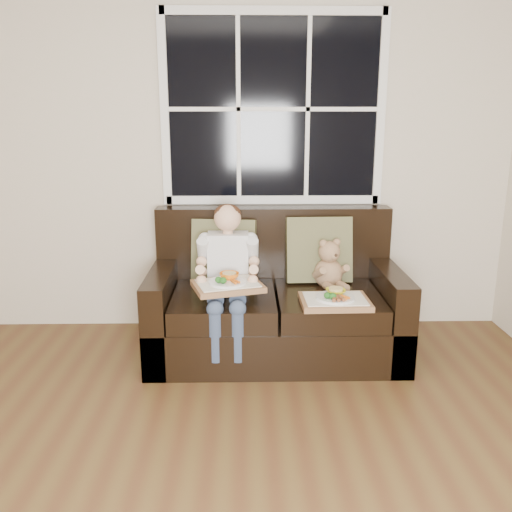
{
  "coord_description": "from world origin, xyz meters",
  "views": [
    {
      "loc": [
        0.27,
        -1.56,
        1.61
      ],
      "look_at": [
        0.33,
        1.85,
        0.72
      ],
      "focal_mm": 38.0,
      "sensor_mm": 36.0,
      "label": 1
    }
  ],
  "objects_px": {
    "teddy_bear": "(329,267)",
    "loveseat": "(275,307)",
    "tray_left": "(228,284)",
    "tray_right": "(335,300)",
    "child": "(228,264)"
  },
  "relations": [
    {
      "from": "loveseat",
      "to": "tray_left",
      "type": "distance_m",
      "value": 0.52
    },
    {
      "from": "child",
      "to": "tray_right",
      "type": "xyz_separation_m",
      "value": [
        0.68,
        -0.23,
        -0.17
      ]
    },
    {
      "from": "teddy_bear",
      "to": "tray_left",
      "type": "xyz_separation_m",
      "value": [
        -0.69,
        -0.33,
        -0.01
      ]
    },
    {
      "from": "teddy_bear",
      "to": "tray_left",
      "type": "bearing_deg",
      "value": -174.28
    },
    {
      "from": "child",
      "to": "teddy_bear",
      "type": "relative_size",
      "value": 2.57
    },
    {
      "from": "child",
      "to": "tray_right",
      "type": "bearing_deg",
      "value": -18.78
    },
    {
      "from": "child",
      "to": "teddy_bear",
      "type": "distance_m",
      "value": 0.71
    },
    {
      "from": "loveseat",
      "to": "tray_left",
      "type": "height_order",
      "value": "loveseat"
    },
    {
      "from": "teddy_bear",
      "to": "loveseat",
      "type": "bearing_deg",
      "value": 162.89
    },
    {
      "from": "teddy_bear",
      "to": "tray_right",
      "type": "xyz_separation_m",
      "value": [
        -0.01,
        -0.37,
        -0.11
      ]
    },
    {
      "from": "tray_left",
      "to": "child",
      "type": "bearing_deg",
      "value": 74.65
    },
    {
      "from": "loveseat",
      "to": "child",
      "type": "distance_m",
      "value": 0.49
    },
    {
      "from": "loveseat",
      "to": "tray_right",
      "type": "relative_size",
      "value": 3.88
    },
    {
      "from": "tray_left",
      "to": "loveseat",
      "type": "bearing_deg",
      "value": 27.64
    },
    {
      "from": "child",
      "to": "loveseat",
      "type": "bearing_deg",
      "value": 20.62
    }
  ]
}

